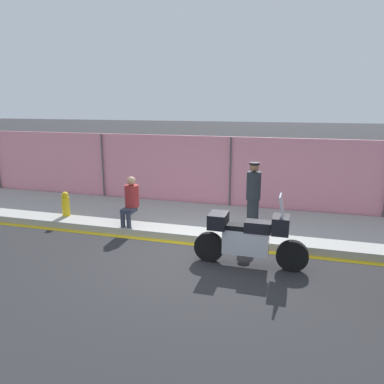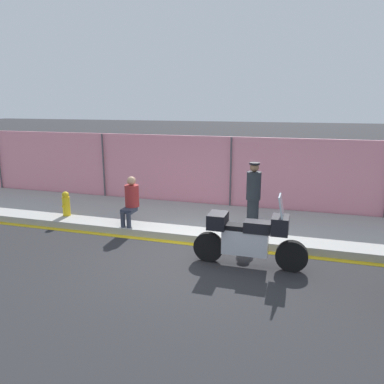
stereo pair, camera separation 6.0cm
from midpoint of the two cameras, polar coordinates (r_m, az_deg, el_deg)
ground_plane at (r=7.91m, az=0.45°, el=-10.49°), size 120.00×120.00×0.00m
sidewalk at (r=10.09m, az=4.37°, el=-4.62°), size 31.56×2.89×0.18m
curb_paint_stripe at (r=8.71m, az=2.15°, el=-8.15°), size 31.56×0.18×0.01m
storefront_fence at (r=11.30m, az=6.15°, el=2.71°), size 29.98×0.17×2.24m
motorcycle at (r=7.56m, az=8.76°, el=-6.79°), size 2.28×0.50×1.51m
officer_standing at (r=9.38m, az=9.52°, el=-0.34°), size 0.36×0.36×1.62m
person_seated_on_curb at (r=9.62m, az=-9.11°, el=-0.93°), size 0.36×0.63×1.22m
fire_hydrant at (r=10.82m, az=-18.49°, el=-1.71°), size 0.21×0.26×0.68m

